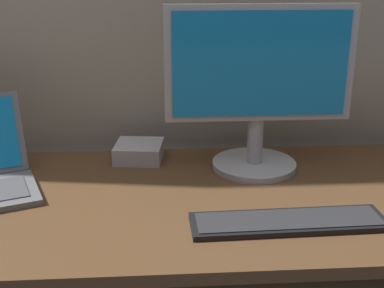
{
  "coord_description": "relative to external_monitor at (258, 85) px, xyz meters",
  "views": [
    {
      "loc": [
        0.05,
        -1.18,
        1.34
      ],
      "look_at": [
        0.13,
        0.0,
        0.91
      ],
      "focal_mm": 48.04,
      "sensor_mm": 36.0,
      "label": 1
    }
  ],
  "objects": [
    {
      "name": "external_drive_box",
      "position": [
        -0.33,
        0.1,
        -0.22
      ],
      "size": [
        0.15,
        0.15,
        0.05
      ],
      "primitive_type": "cube",
      "rotation": [
        0.0,
        0.0,
        -0.13
      ],
      "color": "silver",
      "rests_on": "desk"
    },
    {
      "name": "wired_keyboard",
      "position": [
        0.02,
        -0.33,
        -0.24
      ],
      "size": [
        0.45,
        0.13,
        0.02
      ],
      "color": "black",
      "rests_on": "desk"
    },
    {
      "name": "external_monitor",
      "position": [
        0.0,
        0.0,
        0.0
      ],
      "size": [
        0.51,
        0.24,
        0.46
      ],
      "color": "#B7B7BC",
      "rests_on": "desk"
    },
    {
      "name": "desk",
      "position": [
        -0.32,
        -0.18,
        -0.43
      ],
      "size": [
        1.77,
        0.69,
        0.77
      ],
      "color": "brown",
      "rests_on": "ground"
    }
  ]
}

